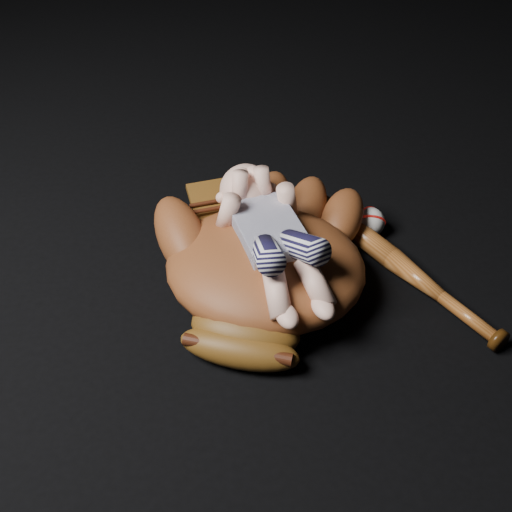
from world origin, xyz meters
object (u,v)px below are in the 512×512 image
(baseball_bat, at_px, (403,267))
(baseball, at_px, (370,222))
(baseball_glove, at_px, (265,259))
(newborn_baby, at_px, (274,236))

(baseball_bat, xyz_separation_m, baseball, (-0.03, 0.14, 0.01))
(baseball_bat, height_order, baseball, baseball)
(baseball, bearing_deg, baseball_glove, -148.12)
(newborn_baby, relative_size, baseball_bat, 0.80)
(baseball_glove, xyz_separation_m, baseball_bat, (0.27, 0.01, -0.06))
(baseball_glove, bearing_deg, baseball, 53.25)
(newborn_baby, bearing_deg, baseball, 23.43)
(newborn_baby, xyz_separation_m, baseball, (0.23, 0.16, -0.11))
(newborn_baby, height_order, baseball_bat, newborn_baby)
(baseball_glove, height_order, baseball, baseball_glove)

